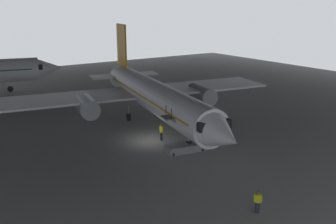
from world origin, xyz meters
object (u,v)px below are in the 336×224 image
airplane_main (153,95)px  crew_worker_by_stairs (161,131)px  crew_worker_near_nose (258,201)px  boarding_stairs (184,144)px

airplane_main → crew_worker_by_stairs: (-2.47, -5.61, -2.34)m
airplane_main → crew_worker_near_nose: airplane_main is taller
airplane_main → boarding_stairs: 9.90m
crew_worker_near_nose → crew_worker_by_stairs: bearing=81.2°
boarding_stairs → crew_worker_near_nose: bearing=-102.4°
crew_worker_near_nose → crew_worker_by_stairs: (2.36, 15.27, 0.10)m
crew_worker_near_nose → boarding_stairs: bearing=77.6°
airplane_main → crew_worker_near_nose: size_ratio=21.70×
airplane_main → crew_worker_by_stairs: 6.56m
crew_worker_near_nose → airplane_main: bearing=77.0°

